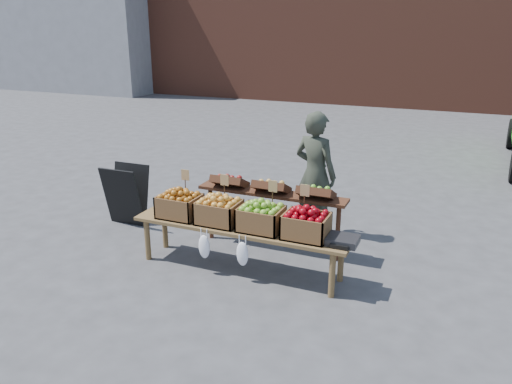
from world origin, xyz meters
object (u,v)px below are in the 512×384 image
at_px(back_table, 271,212).
at_px(display_bench, 240,248).
at_px(chalkboard_sign, 126,195).
at_px(crate_golden_apples, 180,206).
at_px(crate_red_apples, 261,219).
at_px(crate_green_apples, 306,226).
at_px(vendor, 315,174).
at_px(weighing_scale, 343,240).
at_px(crate_russet_pears, 219,212).

xyz_separation_m(back_table, display_bench, (-0.12, -0.72, -0.24)).
relative_size(chalkboard_sign, crate_golden_apples, 1.82).
height_order(crate_red_apples, crate_green_apples, same).
distance_m(back_table, crate_golden_apples, 1.21).
xyz_separation_m(chalkboard_sign, display_bench, (2.18, -0.70, -0.17)).
distance_m(chalkboard_sign, crate_golden_apples, 1.54).
bearing_deg(crate_red_apples, crate_green_apples, 0.00).
distance_m(vendor, weighing_scale, 1.64).
distance_m(vendor, display_bench, 1.63).
height_order(chalkboard_sign, crate_golden_apples, chalkboard_sign).
bearing_deg(chalkboard_sign, crate_red_apples, -16.68).
relative_size(crate_golden_apples, crate_green_apples, 1.00).
relative_size(vendor, crate_green_apples, 3.54).
height_order(display_bench, crate_green_apples, crate_green_apples).
bearing_deg(back_table, chalkboard_sign, -179.39).
relative_size(back_table, display_bench, 0.78).
xyz_separation_m(display_bench, crate_green_apples, (0.82, 0.00, 0.42)).
bearing_deg(crate_red_apples, crate_russet_pears, 180.00).
xyz_separation_m(vendor, crate_russet_pears, (-0.77, -1.43, -0.18)).
relative_size(crate_red_apples, weighing_scale, 1.47).
bearing_deg(crate_golden_apples, vendor, 47.29).
xyz_separation_m(vendor, crate_golden_apples, (-1.32, -1.43, -0.18)).
bearing_deg(crate_russet_pears, crate_red_apples, 0.00).
bearing_deg(crate_red_apples, crate_golden_apples, 180.00).
bearing_deg(weighing_scale, crate_red_apples, 180.00).
xyz_separation_m(crate_green_apples, weighing_scale, (0.43, 0.00, -0.10)).
relative_size(back_table, weighing_scale, 6.18).
distance_m(vendor, crate_russet_pears, 1.64).
height_order(chalkboard_sign, crate_green_apples, chalkboard_sign).
bearing_deg(weighing_scale, display_bench, 180.00).
bearing_deg(crate_red_apples, back_table, 101.85).
relative_size(crate_green_apples, weighing_scale, 1.47).
xyz_separation_m(crate_golden_apples, crate_red_apples, (1.10, 0.00, 0.00)).
relative_size(crate_red_apples, crate_green_apples, 1.00).
height_order(display_bench, weighing_scale, weighing_scale).
bearing_deg(vendor, crate_green_apples, 120.03).
bearing_deg(chalkboard_sign, crate_golden_apples, -28.03).
bearing_deg(crate_golden_apples, weighing_scale, 0.00).
bearing_deg(weighing_scale, vendor, 117.75).
bearing_deg(chalkboard_sign, crate_green_apples, -13.89).
xyz_separation_m(display_bench, crate_red_apples, (0.28, 0.00, 0.42)).
relative_size(display_bench, weighing_scale, 7.94).
height_order(chalkboard_sign, crate_red_apples, chalkboard_sign).
height_order(crate_golden_apples, crate_green_apples, same).
distance_m(back_table, crate_green_apples, 1.02).
height_order(display_bench, crate_golden_apples, crate_golden_apples).
height_order(back_table, crate_green_apples, back_table).
distance_m(chalkboard_sign, display_bench, 2.29).
relative_size(chalkboard_sign, crate_russet_pears, 1.82).
bearing_deg(back_table, display_bench, -99.76).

